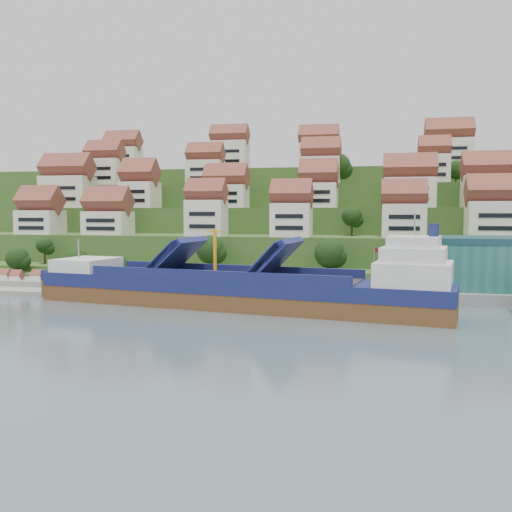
# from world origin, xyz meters

# --- Properties ---
(ground) EXTENTS (300.00, 300.00, 0.00)m
(ground) POSITION_xyz_m (0.00, 0.00, 0.00)
(ground) COLOR slate
(ground) RESTS_ON ground
(quay) EXTENTS (180.00, 14.00, 2.20)m
(quay) POSITION_xyz_m (20.00, 15.00, 1.10)
(quay) COLOR gray
(quay) RESTS_ON ground
(pebble_beach) EXTENTS (45.00, 20.00, 1.00)m
(pebble_beach) POSITION_xyz_m (-58.00, 12.00, 0.50)
(pebble_beach) COLOR gray
(pebble_beach) RESTS_ON ground
(hillside) EXTENTS (260.00, 128.00, 31.00)m
(hillside) POSITION_xyz_m (0.00, 103.55, 10.66)
(hillside) COLOR #2D4C1E
(hillside) RESTS_ON ground
(hillside_village) EXTENTS (156.09, 62.24, 29.56)m
(hillside_village) POSITION_xyz_m (-4.03, 60.42, 24.27)
(hillside_village) COLOR white
(hillside_village) RESTS_ON ground
(hillside_trees) EXTENTS (134.07, 62.16, 31.79)m
(hillside_trees) POSITION_xyz_m (-4.76, 43.71, 16.26)
(hillside_trees) COLOR #193712
(hillside_trees) RESTS_ON ground
(flagpole) EXTENTS (1.28, 0.16, 8.00)m
(flagpole) POSITION_xyz_m (18.11, 10.00, 6.88)
(flagpole) COLOR gray
(flagpole) RESTS_ON quay
(beach_huts) EXTENTS (14.40, 3.70, 2.20)m
(beach_huts) POSITION_xyz_m (-60.00, 10.75, 2.10)
(beach_huts) COLOR white
(beach_huts) RESTS_ON pebble_beach
(cargo_ship) EXTENTS (76.33, 23.46, 16.70)m
(cargo_ship) POSITION_xyz_m (-4.22, -1.80, 3.20)
(cargo_ship) COLOR brown
(cargo_ship) RESTS_ON ground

